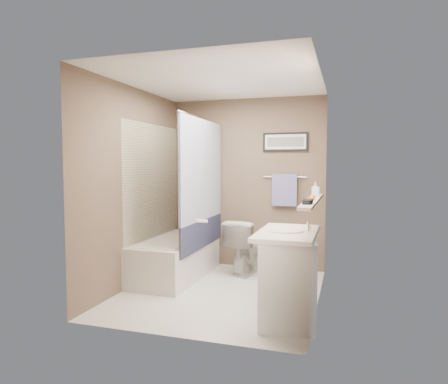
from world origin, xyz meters
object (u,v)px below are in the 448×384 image
(bathtub, at_px, (175,258))
(toilet, at_px, (247,246))
(vanity, at_px, (288,277))
(glass_jar, at_px, (316,191))
(hair_brush_front, at_px, (311,198))
(soap_bottle, at_px, (315,189))
(hair_brush_back, at_px, (312,197))
(candle_bowl_near, at_px, (307,202))
(candle_bowl_far, at_px, (308,201))

(bathtub, distance_m, toilet, 0.98)
(vanity, bearing_deg, glass_jar, 71.80)
(hair_brush_front, relative_size, soap_bottle, 1.35)
(bathtub, distance_m, vanity, 1.87)
(toilet, bearing_deg, hair_brush_front, 140.41)
(glass_jar, height_order, soap_bottle, soap_bottle)
(hair_brush_back, bearing_deg, glass_jar, 90.00)
(toilet, bearing_deg, candle_bowl_near, 132.68)
(candle_bowl_near, bearing_deg, soap_bottle, 90.00)
(hair_brush_back, bearing_deg, hair_brush_front, -90.00)
(hair_brush_back, distance_m, glass_jar, 0.59)
(soap_bottle, bearing_deg, toilet, 144.15)
(candle_bowl_near, bearing_deg, toilet, 120.75)
(hair_brush_front, distance_m, soap_bottle, 0.51)
(vanity, xyz_separation_m, hair_brush_front, (0.19, 0.25, 0.74))
(candle_bowl_far, height_order, glass_jar, glass_jar)
(bathtub, height_order, vanity, vanity)
(candle_bowl_near, xyz_separation_m, hair_brush_front, (0.00, 0.40, 0.00))
(hair_brush_front, height_order, soap_bottle, soap_bottle)
(bathtub, distance_m, hair_brush_front, 2.11)
(candle_bowl_near, relative_size, candle_bowl_far, 1.00)
(candle_bowl_far, bearing_deg, toilet, 122.55)
(candle_bowl_near, xyz_separation_m, candle_bowl_far, (0.00, 0.11, 0.00))
(bathtub, xyz_separation_m, hair_brush_front, (1.79, -0.70, 0.89))
(soap_bottle, bearing_deg, hair_brush_back, -90.00)
(candle_bowl_far, bearing_deg, hair_brush_front, 90.00)
(bathtub, height_order, toilet, toilet)
(candle_bowl_far, relative_size, soap_bottle, 0.55)
(candle_bowl_near, relative_size, glass_jar, 0.90)
(toilet, relative_size, candle_bowl_far, 8.12)
(glass_jar, bearing_deg, candle_bowl_near, -90.00)
(soap_bottle, bearing_deg, candle_bowl_far, -90.00)
(hair_brush_front, bearing_deg, bathtub, 158.45)
(bathtub, distance_m, candle_bowl_near, 2.28)
(candle_bowl_far, xyz_separation_m, glass_jar, (0.00, 0.99, 0.03))
(hair_brush_back, relative_size, glass_jar, 2.20)
(hair_brush_back, bearing_deg, candle_bowl_near, -90.00)
(candle_bowl_far, distance_m, glass_jar, 0.99)
(toilet, height_order, glass_jar, glass_jar)
(toilet, bearing_deg, candle_bowl_far, 134.48)
(hair_brush_back, bearing_deg, toilet, 131.14)
(hair_brush_back, bearing_deg, bathtub, 161.49)
(bathtub, xyz_separation_m, glass_jar, (1.79, -0.01, 0.92))
(hair_brush_front, xyz_separation_m, glass_jar, (0.00, 0.70, 0.03))
(toilet, bearing_deg, hair_brush_back, 143.07)
(glass_jar, bearing_deg, bathtub, 179.75)
(vanity, bearing_deg, candle_bowl_near, -45.92)
(candle_bowl_near, distance_m, hair_brush_back, 0.51)
(toilet, height_order, soap_bottle, soap_bottle)
(vanity, height_order, soap_bottle, soap_bottle)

